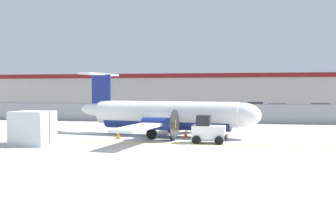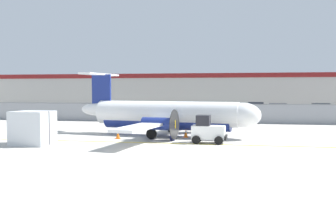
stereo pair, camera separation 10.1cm
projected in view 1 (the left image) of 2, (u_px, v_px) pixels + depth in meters
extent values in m
plane|color=#BCB7AD|center=(167.00, 148.00, 23.03)|extent=(140.00, 140.00, 0.00)
cube|color=yellow|center=(172.00, 143.00, 25.00)|extent=(84.00, 0.20, 0.01)
cube|color=gray|center=(195.00, 113.00, 40.68)|extent=(98.00, 0.04, 2.00)
cylinder|color=slate|center=(195.00, 104.00, 40.62)|extent=(98.00, 0.10, 0.10)
cube|color=#38383A|center=(203.00, 115.00, 52.05)|extent=(98.00, 17.00, 0.12)
cube|color=beige|center=(211.00, 91.00, 70.06)|extent=(91.00, 8.00, 6.50)
cube|color=maroon|center=(210.00, 75.00, 65.95)|extent=(91.00, 0.20, 0.80)
cylinder|color=white|center=(166.00, 113.00, 29.05)|extent=(11.49, 3.80, 1.90)
ellipsoid|color=white|center=(243.00, 115.00, 27.06)|extent=(2.88, 2.22, 1.80)
ellipsoid|color=white|center=(98.00, 109.00, 31.03)|extent=(3.33, 1.57, 1.05)
cylinder|color=navy|center=(166.00, 120.00, 29.08)|extent=(10.27, 3.19, 1.48)
cube|color=white|center=(167.00, 121.00, 29.05)|extent=(4.30, 16.04, 0.18)
cylinder|color=navy|center=(180.00, 118.00, 31.43)|extent=(2.32, 1.26, 0.90)
cone|color=black|center=(193.00, 119.00, 31.05)|extent=(0.52, 0.51, 0.44)
cylinder|color=#262626|center=(195.00, 119.00, 31.00)|extent=(0.40, 2.08, 2.10)
cylinder|color=navy|center=(157.00, 124.00, 26.54)|extent=(2.32, 1.26, 0.90)
cone|color=black|center=(173.00, 124.00, 26.16)|extent=(0.52, 0.51, 0.44)
cylinder|color=#262626|center=(175.00, 124.00, 26.11)|extent=(0.40, 2.08, 2.10)
cube|color=navy|center=(101.00, 93.00, 30.85)|extent=(1.71, 0.47, 3.10)
cube|color=white|center=(100.00, 74.00, 30.80)|extent=(1.90, 4.92, 0.14)
cylinder|color=#59595B|center=(216.00, 127.00, 27.78)|extent=(0.16, 0.16, 0.97)
cylinder|color=black|center=(216.00, 134.00, 27.81)|extent=(0.63, 0.32, 0.60)
cylinder|color=#59595B|center=(171.00, 123.00, 31.29)|extent=(0.16, 0.16, 0.90)
cylinder|color=black|center=(171.00, 128.00, 31.31)|extent=(0.79, 0.35, 0.76)
cylinder|color=#59595B|center=(152.00, 128.00, 27.13)|extent=(0.16, 0.16, 0.90)
cylinder|color=black|center=(152.00, 134.00, 27.16)|extent=(0.79, 0.35, 0.76)
cube|color=silver|center=(209.00, 132.00, 25.14)|extent=(2.27, 1.24, 0.90)
cube|color=black|center=(204.00, 120.00, 25.18)|extent=(0.96, 1.06, 0.70)
cube|color=black|center=(226.00, 137.00, 24.89)|extent=(0.23, 1.11, 0.30)
cylinder|color=black|center=(221.00, 138.00, 25.58)|extent=(0.57, 0.22, 0.56)
cylinder|color=black|center=(219.00, 140.00, 24.41)|extent=(0.57, 0.22, 0.56)
cylinder|color=black|center=(199.00, 137.00, 25.93)|extent=(0.57, 0.22, 0.56)
cylinder|color=black|center=(196.00, 140.00, 24.76)|extent=(0.57, 0.22, 0.56)
cylinder|color=#191E4C|center=(174.00, 135.00, 26.30)|extent=(0.21, 0.21, 0.85)
cylinder|color=#191E4C|center=(171.00, 135.00, 26.41)|extent=(0.21, 0.21, 0.85)
cylinder|color=yellow|center=(173.00, 124.00, 26.31)|extent=(0.45, 0.45, 0.60)
cylinder|color=yellow|center=(175.00, 124.00, 26.19)|extent=(0.13, 0.13, 0.55)
cylinder|color=yellow|center=(170.00, 124.00, 26.44)|extent=(0.13, 0.13, 0.55)
sphere|color=tan|center=(173.00, 118.00, 26.29)|extent=(0.22, 0.22, 0.22)
cube|color=silver|center=(33.00, 128.00, 24.37)|extent=(2.52, 2.14, 2.20)
cube|color=#333338|center=(33.00, 128.00, 24.37)|extent=(2.44, 0.23, 2.20)
cube|color=orange|center=(118.00, 138.00, 27.41)|extent=(0.36, 0.36, 0.04)
cone|color=orange|center=(118.00, 134.00, 27.39)|extent=(0.28, 0.28, 0.60)
cylinder|color=white|center=(118.00, 133.00, 27.38)|extent=(0.17, 0.17, 0.08)
cube|color=orange|center=(186.00, 137.00, 28.23)|extent=(0.36, 0.36, 0.04)
cone|color=orange|center=(186.00, 133.00, 28.21)|extent=(0.28, 0.28, 0.60)
cylinder|color=white|center=(186.00, 132.00, 28.21)|extent=(0.17, 0.17, 0.08)
cube|color=gray|center=(104.00, 109.00, 56.34)|extent=(4.38, 2.22, 0.80)
cube|color=#262D38|center=(103.00, 104.00, 56.31)|extent=(2.38, 1.83, 0.56)
cylinder|color=black|center=(115.00, 110.00, 57.20)|extent=(0.62, 0.27, 0.60)
cylinder|color=black|center=(112.00, 111.00, 55.40)|extent=(0.62, 0.27, 0.60)
cylinder|color=black|center=(96.00, 110.00, 57.32)|extent=(0.62, 0.27, 0.60)
cylinder|color=black|center=(94.00, 111.00, 55.52)|extent=(0.62, 0.27, 0.60)
cube|color=#19662D|center=(134.00, 108.00, 58.53)|extent=(4.21, 1.72, 0.80)
cube|color=#262D38|center=(133.00, 103.00, 58.52)|extent=(2.21, 1.57, 0.56)
cylinder|color=black|center=(144.00, 110.00, 59.21)|extent=(0.60, 0.20, 0.60)
cylinder|color=black|center=(141.00, 110.00, 57.44)|extent=(0.60, 0.20, 0.60)
cylinder|color=black|center=(127.00, 109.00, 59.67)|extent=(0.60, 0.20, 0.60)
cylinder|color=black|center=(124.00, 110.00, 57.90)|extent=(0.60, 0.20, 0.60)
cube|color=red|center=(160.00, 108.00, 58.22)|extent=(4.36, 2.16, 0.80)
cube|color=#262D38|center=(160.00, 104.00, 58.18)|extent=(2.36, 1.80, 0.56)
cylinder|color=black|center=(170.00, 110.00, 59.05)|extent=(0.62, 0.27, 0.60)
cylinder|color=black|center=(169.00, 110.00, 57.26)|extent=(0.62, 0.27, 0.60)
cylinder|color=black|center=(152.00, 110.00, 59.21)|extent=(0.62, 0.27, 0.60)
cylinder|color=black|center=(151.00, 110.00, 57.42)|extent=(0.62, 0.27, 0.60)
cube|color=#19662D|center=(188.00, 108.00, 58.26)|extent=(4.33, 2.05, 0.80)
cube|color=#262D38|center=(189.00, 104.00, 58.20)|extent=(2.32, 1.74, 0.56)
cylinder|color=black|center=(179.00, 110.00, 57.50)|extent=(0.61, 0.25, 0.60)
cylinder|color=black|center=(179.00, 110.00, 59.29)|extent=(0.61, 0.25, 0.60)
cylinder|color=black|center=(197.00, 110.00, 57.26)|extent=(0.61, 0.25, 0.60)
cylinder|color=black|center=(197.00, 110.00, 59.05)|extent=(0.61, 0.25, 0.60)
cube|color=silver|center=(220.00, 111.00, 50.23)|extent=(4.39, 2.25, 0.80)
cube|color=#262D38|center=(219.00, 106.00, 50.23)|extent=(2.39, 1.84, 0.56)
cylinder|color=black|center=(232.00, 113.00, 50.68)|extent=(0.62, 0.28, 0.60)
cylinder|color=black|center=(230.00, 114.00, 48.97)|extent=(0.62, 0.28, 0.60)
cylinder|color=black|center=(211.00, 113.00, 51.52)|extent=(0.62, 0.28, 0.60)
cylinder|color=black|center=(209.00, 113.00, 49.81)|extent=(0.62, 0.28, 0.60)
cube|color=black|center=(256.00, 108.00, 57.04)|extent=(4.28, 1.92, 0.80)
cube|color=#262D38|center=(255.00, 104.00, 57.02)|extent=(2.28, 1.67, 0.56)
cylinder|color=black|center=(264.00, 110.00, 57.79)|extent=(0.61, 0.23, 0.60)
cylinder|color=black|center=(266.00, 111.00, 56.00)|extent=(0.61, 0.23, 0.60)
cylinder|color=black|center=(246.00, 110.00, 58.12)|extent=(0.61, 0.23, 0.60)
cylinder|color=black|center=(247.00, 111.00, 56.33)|extent=(0.61, 0.23, 0.60)
cube|color=red|center=(278.00, 110.00, 51.93)|extent=(4.23, 1.79, 0.80)
cube|color=#262D38|center=(277.00, 105.00, 51.91)|extent=(2.23, 1.60, 0.56)
cylinder|color=black|center=(287.00, 112.00, 52.63)|extent=(0.60, 0.21, 0.60)
cylinder|color=black|center=(290.00, 113.00, 50.85)|extent=(0.60, 0.21, 0.60)
cylinder|color=black|center=(267.00, 112.00, 53.05)|extent=(0.60, 0.21, 0.60)
cylinder|color=black|center=(269.00, 113.00, 51.27)|extent=(0.60, 0.21, 0.60)
cube|color=red|center=(319.00, 110.00, 52.44)|extent=(4.23, 1.78, 0.80)
cube|color=#262D38|center=(320.00, 105.00, 52.38)|extent=(2.23, 1.60, 0.56)
cylinder|color=black|center=(309.00, 112.00, 51.85)|extent=(0.60, 0.21, 0.60)
cylinder|color=black|center=(307.00, 112.00, 53.61)|extent=(0.60, 0.21, 0.60)
cylinder|color=black|center=(331.00, 113.00, 51.32)|extent=(0.60, 0.21, 0.60)
cylinder|color=black|center=(328.00, 112.00, 53.08)|extent=(0.60, 0.21, 0.60)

